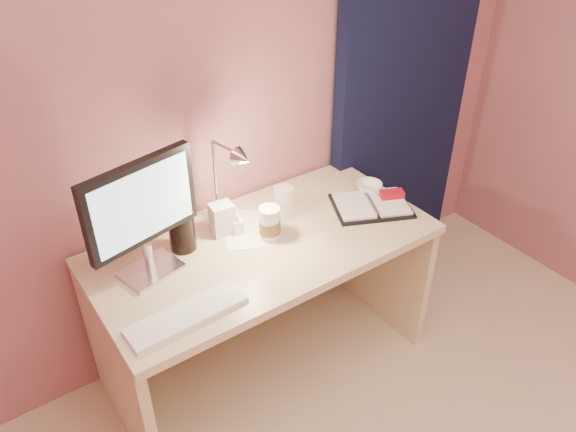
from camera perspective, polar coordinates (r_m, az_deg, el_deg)
room at (r=2.86m, az=10.46°, el=13.79°), size 3.50×3.50×3.50m
desk at (r=2.49m, az=-3.29°, el=-5.94°), size 1.40×0.70×0.73m
monitor at (r=2.04m, az=-14.76°, el=0.60°), size 0.44×0.20×0.47m
keyboard at (r=1.99m, az=-10.23°, el=-9.85°), size 0.43×0.14×0.02m
planner at (r=2.53m, az=8.64°, el=1.19°), size 0.41×0.37×0.05m
paper_b at (r=2.31m, az=-4.52°, el=-2.30°), size 0.20×0.20×0.00m
paper_c at (r=2.42m, az=-4.40°, el=-0.50°), size 0.24×0.24×0.00m
coffee_cup at (r=2.28m, az=-1.86°, el=-0.80°), size 0.09×0.09×0.14m
clear_cup at (r=2.39m, az=-0.49°, el=1.32°), size 0.09×0.09×0.15m
bowl at (r=2.64m, az=8.23°, el=2.95°), size 0.14×0.14×0.04m
lotion_bottle at (r=2.32m, az=-5.13°, el=-0.80°), size 0.05×0.05×0.10m
dark_jar at (r=2.26m, az=-10.70°, el=-1.67°), size 0.10×0.10×0.15m
product_box at (r=2.32m, az=-6.71°, el=-0.30°), size 0.10×0.08×0.14m
desk_lamp at (r=2.19m, az=-6.61°, el=3.37°), size 0.13×0.26×0.42m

